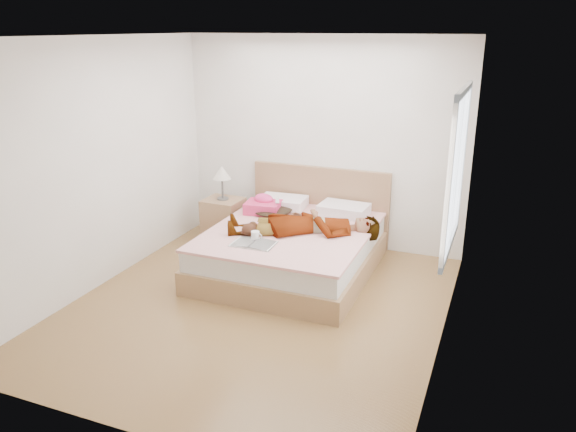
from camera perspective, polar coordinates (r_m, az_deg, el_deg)
The scene contains 11 objects.
ground at distance 5.73m, azimuth -3.20°, elevation -9.20°, with size 4.00×4.00×0.00m, color brown.
woman at distance 6.25m, azimuth 1.72°, elevation -0.45°, with size 0.64×1.72×0.24m, color white.
hair at distance 6.87m, azimuth -1.46°, elevation 0.67°, with size 0.46×0.56×0.08m, color black.
phone at distance 6.76m, azimuth -1.09°, elevation 1.56°, with size 0.04×0.09×0.01m, color silver.
room_shell at distance 5.03m, azimuth 16.73°, elevation 4.36°, with size 4.00×4.00×4.00m.
bed at distance 6.48m, azimuth 0.61°, elevation -3.07°, with size 1.80×2.08×1.00m.
towel at distance 6.88m, azimuth -2.52°, elevation 1.09°, with size 0.46×0.39×0.22m.
magazine at distance 5.89m, azimuth -3.53°, elevation -2.83°, with size 0.46×0.31×0.03m.
coffee_mug at distance 5.99m, azimuth -3.32°, elevation -2.02°, with size 0.13×0.10×0.10m.
plush_toy at distance 6.14m, azimuth -3.92°, elevation -1.31°, with size 0.16×0.24×0.13m.
nightstand at distance 7.31m, azimuth -6.57°, elevation -0.10°, with size 0.49×0.43×1.01m.
Camera 1 is at (2.17, -4.58, 2.68)m, focal length 35.00 mm.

